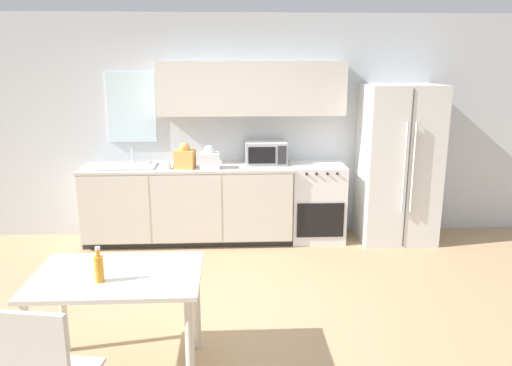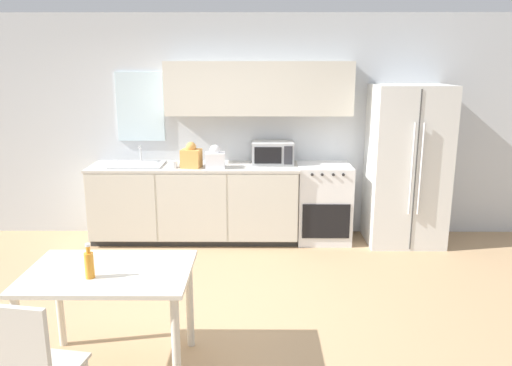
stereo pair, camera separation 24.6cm
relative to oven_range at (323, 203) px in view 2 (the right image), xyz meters
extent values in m
plane|color=tan|center=(-1.32, -1.92, -0.47)|extent=(12.00, 12.00, 0.00)
cube|color=silver|center=(-1.32, 0.32, 0.88)|extent=(12.00, 0.06, 2.70)
cube|color=silver|center=(-2.23, 0.28, 1.14)|extent=(0.57, 0.04, 0.83)
cube|color=beige|center=(-0.78, 0.13, 1.36)|extent=(2.20, 0.32, 0.62)
cube|color=#333333|center=(-1.56, 0.02, -0.43)|extent=(2.46, 0.55, 0.08)
cube|color=beige|center=(-1.56, -0.01, 0.02)|extent=(2.46, 0.61, 0.82)
cube|color=beige|center=(-2.38, -0.32, 0.02)|extent=(0.80, 0.01, 0.80)
cube|color=beige|center=(-1.56, -0.32, 0.02)|extent=(0.80, 0.01, 0.80)
cube|color=beige|center=(-0.74, -0.32, 0.02)|extent=(0.80, 0.01, 0.80)
cube|color=beige|center=(-1.56, -0.01, 0.45)|extent=(2.48, 0.64, 0.03)
cube|color=white|center=(0.00, 0.00, 0.00)|extent=(0.63, 0.58, 0.94)
cube|color=black|center=(0.00, -0.30, -0.14)|extent=(0.55, 0.01, 0.41)
cylinder|color=#262626|center=(-0.18, -0.30, 0.42)|extent=(0.03, 0.02, 0.03)
cylinder|color=#262626|center=(-0.06, -0.30, 0.42)|extent=(0.03, 0.02, 0.03)
cylinder|color=#262626|center=(0.06, -0.30, 0.42)|extent=(0.03, 0.02, 0.03)
cylinder|color=#262626|center=(0.18, -0.30, 0.42)|extent=(0.03, 0.02, 0.03)
cube|color=silver|center=(0.96, -0.05, 0.47)|extent=(0.87, 0.69, 1.88)
cube|color=#3F3F3F|center=(0.96, -0.40, 0.47)|extent=(0.01, 0.01, 1.82)
cylinder|color=silver|center=(0.91, -0.43, 0.51)|extent=(0.02, 0.02, 1.04)
cylinder|color=silver|center=(1.01, -0.43, 0.51)|extent=(0.02, 0.02, 1.04)
cube|color=#B7BABC|center=(-2.23, -0.01, 0.47)|extent=(0.61, 0.45, 0.02)
cylinder|color=silver|center=(-2.23, 0.17, 0.58)|extent=(0.02, 0.02, 0.19)
cylinder|color=silver|center=(-2.23, 0.10, 0.66)|extent=(0.02, 0.14, 0.02)
cube|color=#B7BABC|center=(-0.62, 0.10, 0.60)|extent=(0.50, 0.34, 0.27)
cube|color=black|center=(-0.68, -0.08, 0.60)|extent=(0.32, 0.01, 0.20)
cube|color=#2D2D33|center=(-0.44, -0.08, 0.60)|extent=(0.10, 0.01, 0.22)
cylinder|color=white|center=(-1.77, -0.16, 0.51)|extent=(0.08, 0.08, 0.08)
torus|color=white|center=(-1.71, -0.16, 0.51)|extent=(0.02, 0.06, 0.06)
cube|color=#DB994C|center=(-1.57, -0.12, 0.57)|extent=(0.25, 0.22, 0.21)
sphere|color=#DB994C|center=(-1.57, -0.12, 0.71)|extent=(0.14, 0.14, 0.12)
cube|color=white|center=(-1.29, -0.15, 0.56)|extent=(0.24, 0.20, 0.18)
sphere|color=white|center=(-1.29, -0.15, 0.68)|extent=(0.13, 0.13, 0.12)
cube|color=beige|center=(-1.80, -2.69, 0.28)|extent=(1.11, 0.76, 0.03)
cylinder|color=beige|center=(-2.30, -3.01, -0.10)|extent=(0.06, 0.06, 0.73)
cylinder|color=beige|center=(-1.31, -3.01, -0.10)|extent=(0.06, 0.06, 0.73)
cylinder|color=beige|center=(-2.30, -2.37, -0.10)|extent=(0.06, 0.06, 0.73)
cylinder|color=beige|center=(-1.31, -2.37, -0.10)|extent=(0.06, 0.06, 0.73)
cube|color=beige|center=(-2.04, -3.53, 0.22)|extent=(0.37, 0.10, 0.48)
cylinder|color=orange|center=(-1.89, -2.81, 0.38)|extent=(0.06, 0.06, 0.17)
cylinder|color=orange|center=(-1.89, -2.81, 0.49)|extent=(0.03, 0.03, 0.05)
cylinder|color=white|center=(-1.89, -2.81, 0.52)|extent=(0.03, 0.03, 0.02)
camera|label=1|loc=(-1.03, -5.83, 1.67)|focal=35.00mm
camera|label=2|loc=(-0.78, -5.83, 1.67)|focal=35.00mm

